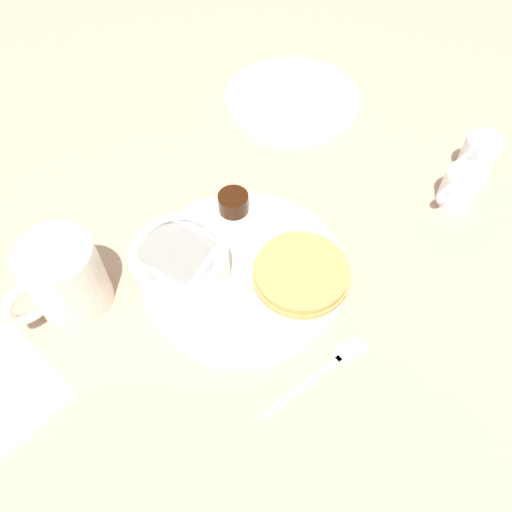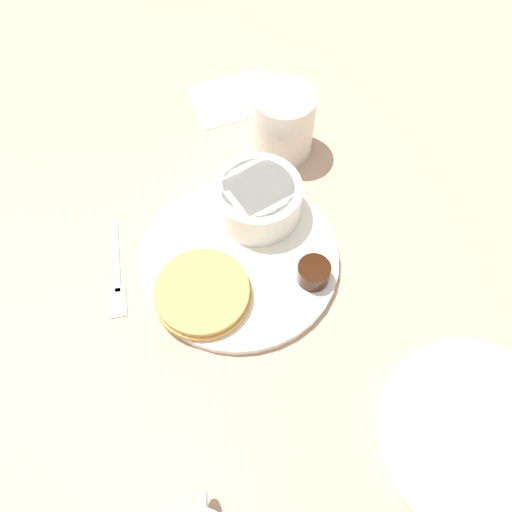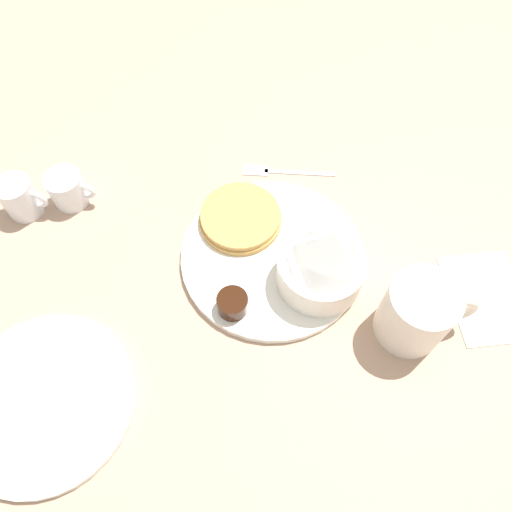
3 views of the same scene
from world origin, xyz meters
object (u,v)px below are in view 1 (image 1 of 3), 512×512
(coffee_mug, at_px, (64,278))
(creamer_pitcher_near, at_px, (461,188))
(bowl, at_px, (181,263))
(creamer_pitcher_far, at_px, (479,156))
(fork, at_px, (327,368))
(plate, at_px, (243,271))

(coffee_mug, bearing_deg, creamer_pitcher_near, -109.77)
(bowl, bearing_deg, creamer_pitcher_far, -102.46)
(creamer_pitcher_near, distance_m, creamer_pitcher_far, 0.07)
(creamer_pitcher_near, bearing_deg, fork, 103.53)
(creamer_pitcher_near, height_order, fork, creamer_pitcher_near)
(plate, xyz_separation_m, creamer_pitcher_far, (-0.06, -0.37, 0.03))
(coffee_mug, distance_m, creamer_pitcher_far, 0.58)
(plate, relative_size, coffee_mug, 2.12)
(bowl, distance_m, creamer_pitcher_far, 0.45)
(plate, height_order, creamer_pitcher_near, creamer_pitcher_near)
(plate, xyz_separation_m, coffee_mug, (0.09, 0.18, 0.04))
(bowl, distance_m, fork, 0.21)
(bowl, height_order, creamer_pitcher_near, bowl)
(coffee_mug, bearing_deg, bowl, -115.82)
(creamer_pitcher_near, height_order, creamer_pitcher_far, creamer_pitcher_far)
(plate, xyz_separation_m, fork, (-0.16, 0.00, -0.00))
(coffee_mug, height_order, creamer_pitcher_near, coffee_mug)
(plate, distance_m, creamer_pitcher_far, 0.38)
(bowl, relative_size, coffee_mug, 0.95)
(plate, height_order, fork, plate)
(bowl, relative_size, creamer_pitcher_far, 1.49)
(plate, distance_m, creamer_pitcher_near, 0.32)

